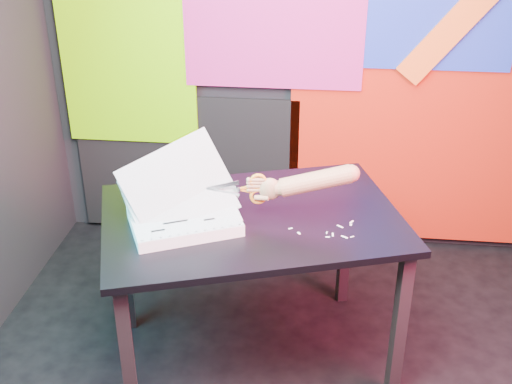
# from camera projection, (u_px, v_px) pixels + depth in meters

# --- Properties ---
(room) EXTENTS (3.01, 3.01, 2.71)m
(room) POSITION_uv_depth(u_px,v_px,m) (314.00, 112.00, 1.99)
(room) COLOR black
(room) RESTS_ON ground
(backdrop) EXTENTS (2.88, 0.05, 2.08)m
(backdrop) POSITION_uv_depth(u_px,v_px,m) (330.00, 88.00, 3.46)
(backdrop) COLOR red
(backdrop) RESTS_ON ground
(work_table) EXTENTS (1.40, 1.14, 0.75)m
(work_table) POSITION_uv_depth(u_px,v_px,m) (252.00, 234.00, 2.67)
(work_table) COLOR #282626
(work_table) RESTS_ON ground
(printout_stack) EXTENTS (0.51, 0.45, 0.38)m
(printout_stack) POSITION_uv_depth(u_px,v_px,m) (184.00, 218.00, 2.54)
(printout_stack) COLOR white
(printout_stack) RESTS_ON work_table
(scissors) EXTENTS (0.24, 0.04, 0.14)m
(scissors) POSITION_uv_depth(u_px,v_px,m) (254.00, 189.00, 2.54)
(scissors) COLOR #B5B5B6
(scissors) RESTS_ON printout_stack
(hand_forearm) EXTENTS (0.43, 0.11, 0.15)m
(hand_forearm) POSITION_uv_depth(u_px,v_px,m) (308.00, 182.00, 2.53)
(hand_forearm) COLOR tan
(hand_forearm) RESTS_ON work_table
(paper_clippings) EXTENTS (0.26, 0.15, 0.00)m
(paper_clippings) POSITION_uv_depth(u_px,v_px,m) (334.00, 231.00, 2.52)
(paper_clippings) COLOR silver
(paper_clippings) RESTS_ON work_table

